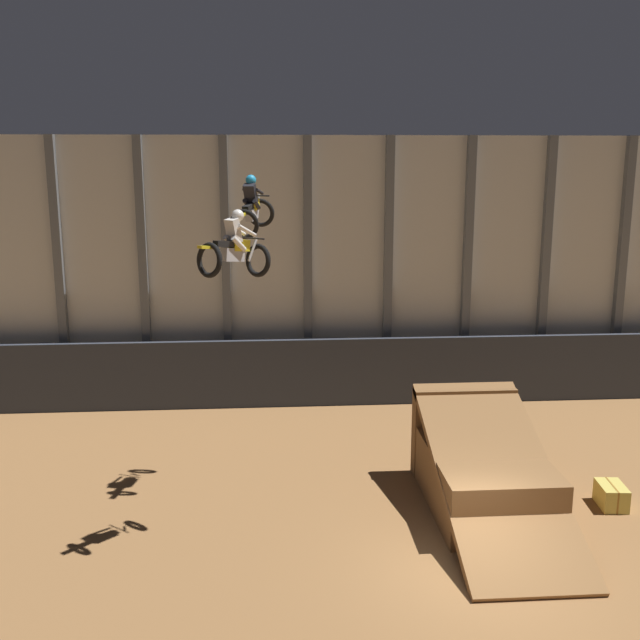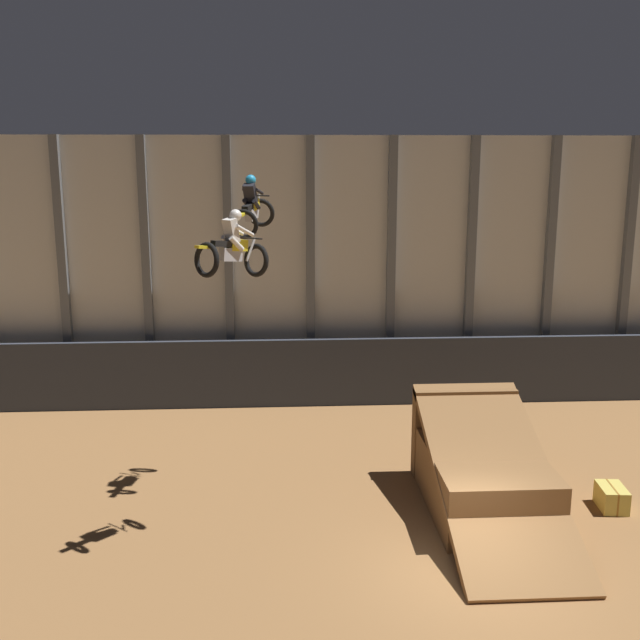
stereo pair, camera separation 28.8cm
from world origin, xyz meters
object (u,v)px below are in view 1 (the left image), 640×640
at_px(rider_bike_left_air, 235,249).
at_px(traffic_cone_near_ramp, 506,442).
at_px(dirt_ramp, 482,470).
at_px(hay_bale_trackside, 611,496).
at_px(rider_bike_right_air, 252,209).

xyz_separation_m(rider_bike_left_air, traffic_cone_near_ramp, (7.52, 4.22, -6.17)).
xyz_separation_m(dirt_ramp, rider_bike_left_air, (-5.85, -0.99, 5.60)).
bearing_deg(dirt_ramp, traffic_cone_near_ramp, 62.64).
distance_m(dirt_ramp, rider_bike_left_air, 8.16).
xyz_separation_m(dirt_ramp, hay_bale_trackside, (3.13, -0.42, -0.58)).
bearing_deg(hay_bale_trackside, traffic_cone_near_ramp, 111.73).
height_order(traffic_cone_near_ramp, hay_bale_trackside, traffic_cone_near_ramp).
height_order(rider_bike_right_air, hay_bale_trackside, rider_bike_right_air).
distance_m(rider_bike_right_air, traffic_cone_near_ramp, 9.99).
distance_m(dirt_ramp, traffic_cone_near_ramp, 3.68).
xyz_separation_m(rider_bike_left_air, rider_bike_right_air, (0.33, 2.88, 0.64)).
bearing_deg(rider_bike_right_air, traffic_cone_near_ramp, 26.66).
xyz_separation_m(rider_bike_right_air, hay_bale_trackside, (8.64, -2.31, -6.82)).
relative_size(dirt_ramp, hay_bale_trackside, 6.57).
height_order(dirt_ramp, traffic_cone_near_ramp, dirt_ramp).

